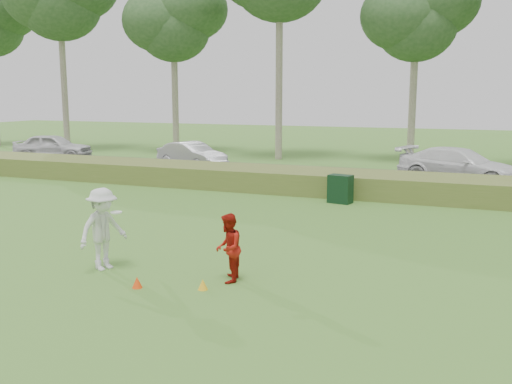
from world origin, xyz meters
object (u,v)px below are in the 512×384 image
at_px(cone_yellow, 203,284).
at_px(car_right, 460,166).
at_px(car_left, 53,147).
at_px(car_mid, 192,155).
at_px(player_white, 103,229).
at_px(player_red, 228,248).
at_px(cone_orange, 137,282).
at_px(utility_cabinet, 340,189).

relative_size(cone_yellow, car_right, 0.04).
bearing_deg(car_left, car_mid, -109.99).
xyz_separation_m(player_white, car_left, (-16.75, 17.53, -0.12)).
bearing_deg(cone_yellow, car_right, 75.36).
xyz_separation_m(player_red, car_right, (4.18, 16.39, 0.10)).
bearing_deg(player_white, car_right, -5.13).
xyz_separation_m(player_white, cone_orange, (1.47, -0.85, -0.86)).
bearing_deg(cone_yellow, cone_orange, -163.11).
bearing_deg(cone_orange, car_left, 134.75).
relative_size(car_mid, car_right, 0.78).
bearing_deg(car_mid, utility_cabinet, -102.89).
bearing_deg(utility_cabinet, cone_yellow, -80.39).
bearing_deg(player_red, car_mid, -165.48).
relative_size(car_left, car_mid, 1.08).
xyz_separation_m(player_white, car_mid, (-6.66, 16.96, -0.20)).
xyz_separation_m(cone_orange, cone_yellow, (1.37, 0.42, -0.01)).
relative_size(utility_cabinet, car_mid, 0.25).
xyz_separation_m(player_red, cone_yellow, (-0.28, -0.70, -0.65)).
xyz_separation_m(player_white, car_right, (7.30, 16.66, -0.11)).
distance_m(car_mid, car_right, 13.97).
bearing_deg(car_right, cone_orange, 179.08).
xyz_separation_m(utility_cabinet, car_mid, (-9.93, 6.68, 0.24)).
bearing_deg(cone_orange, player_white, 150.01).
bearing_deg(car_mid, car_left, 107.79).
distance_m(player_white, cone_orange, 1.90).
height_order(utility_cabinet, car_mid, car_mid).
xyz_separation_m(player_white, player_red, (3.12, 0.27, -0.21)).
xyz_separation_m(car_left, car_right, (24.06, -0.88, 0.01)).
xyz_separation_m(car_mid, car_right, (13.97, -0.31, 0.09)).
bearing_deg(cone_yellow, utility_cabinet, 87.70).
distance_m(cone_yellow, utility_cabinet, 10.73).
relative_size(player_white, car_mid, 0.45).
xyz_separation_m(player_red, car_left, (-19.87, 17.27, 0.09)).
relative_size(cone_yellow, car_mid, 0.05).
distance_m(player_white, utility_cabinet, 10.80).
distance_m(utility_cabinet, car_right, 7.55).
bearing_deg(cone_orange, cone_yellow, 16.89).
height_order(cone_orange, car_mid, car_mid).
xyz_separation_m(cone_yellow, car_right, (4.46, 17.09, 0.76)).
distance_m(player_white, car_left, 24.25).
bearing_deg(utility_cabinet, car_right, 69.59).
bearing_deg(utility_cabinet, cone_orange, -87.28).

